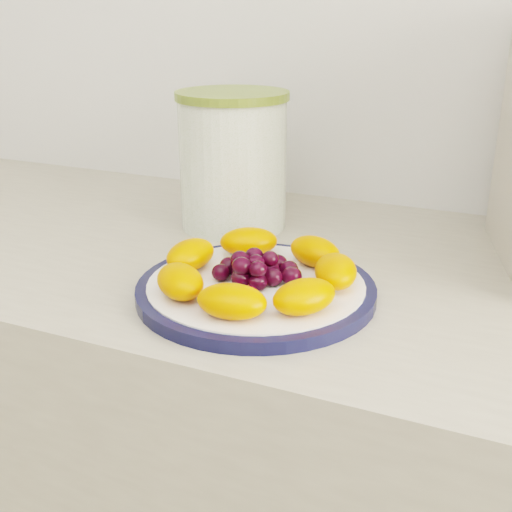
% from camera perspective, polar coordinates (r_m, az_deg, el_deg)
% --- Properties ---
extents(plate_rim, '(0.28, 0.28, 0.01)m').
position_cam_1_polar(plate_rim, '(0.75, 0.00, -3.04)').
color(plate_rim, black).
rests_on(plate_rim, counter).
extents(plate_face, '(0.25, 0.25, 0.02)m').
position_cam_1_polar(plate_face, '(0.74, 0.00, -2.97)').
color(plate_face, white).
rests_on(plate_face, counter).
extents(canister, '(0.17, 0.17, 0.19)m').
position_cam_1_polar(canister, '(0.96, -2.05, 8.10)').
color(canister, '#3C630D').
rests_on(canister, counter).
extents(canister_lid, '(0.18, 0.18, 0.01)m').
position_cam_1_polar(canister_lid, '(0.94, -2.14, 14.08)').
color(canister_lid, olive).
rests_on(canister_lid, canister).
extents(fruit_plate, '(0.24, 0.24, 0.04)m').
position_cam_1_polar(fruit_plate, '(0.73, 0.10, -1.25)').
color(fruit_plate, '#F96800').
rests_on(fruit_plate, plate_face).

